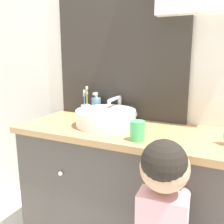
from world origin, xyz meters
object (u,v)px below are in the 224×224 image
(child_figure, at_px, (162,218))
(soap_dispenser, at_px, (96,107))
(sink_basin, at_px, (106,117))
(toothbrush_holder, at_px, (86,109))
(drinking_cup, at_px, (137,131))

(child_figure, bearing_deg, soap_dispenser, 136.24)
(sink_basin, height_order, toothbrush_holder, toothbrush_holder)
(toothbrush_holder, xyz_separation_m, child_figure, (0.69, -0.59, -0.25))
(toothbrush_holder, distance_m, soap_dispenser, 0.09)
(sink_basin, distance_m, drinking_cup, 0.31)
(soap_dispenser, relative_size, child_figure, 0.19)
(toothbrush_holder, xyz_separation_m, soap_dispenser, (0.09, -0.01, 0.02))
(soap_dispenser, height_order, child_figure, soap_dispenser)
(drinking_cup, bearing_deg, child_figure, -51.30)
(toothbrush_holder, relative_size, soap_dispenser, 1.21)
(toothbrush_holder, bearing_deg, drinking_cup, -34.83)
(sink_basin, xyz_separation_m, drinking_cup, (0.26, -0.18, -0.00))
(soap_dispenser, bearing_deg, sink_basin, -45.73)
(sink_basin, height_order, drinking_cup, sink_basin)
(sink_basin, bearing_deg, toothbrush_holder, 145.16)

